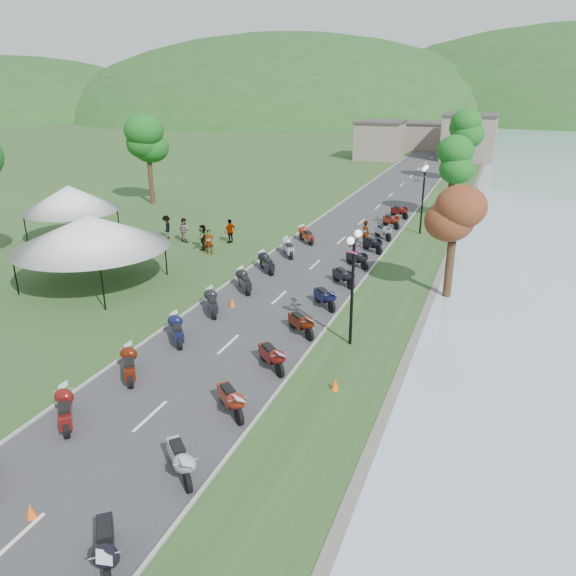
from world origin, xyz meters
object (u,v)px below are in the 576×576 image
(vendor_tent_main, at_px, (92,251))
(pedestrian_a, at_px, (210,254))
(pedestrian_b, at_px, (185,242))
(pedestrian_c, at_px, (168,239))

(vendor_tent_main, bearing_deg, pedestrian_a, 67.13)
(pedestrian_b, distance_m, pedestrian_c, 1.53)
(pedestrian_a, relative_size, pedestrian_c, 0.96)
(vendor_tent_main, relative_size, pedestrian_a, 3.43)
(pedestrian_b, bearing_deg, pedestrian_a, 164.33)
(vendor_tent_main, distance_m, pedestrian_b, 9.76)
(vendor_tent_main, xyz_separation_m, pedestrian_b, (0.06, 9.55, -2.00))
(pedestrian_a, bearing_deg, pedestrian_b, 124.36)
(vendor_tent_main, relative_size, pedestrian_c, 3.29)
(vendor_tent_main, relative_size, pedestrian_b, 3.31)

